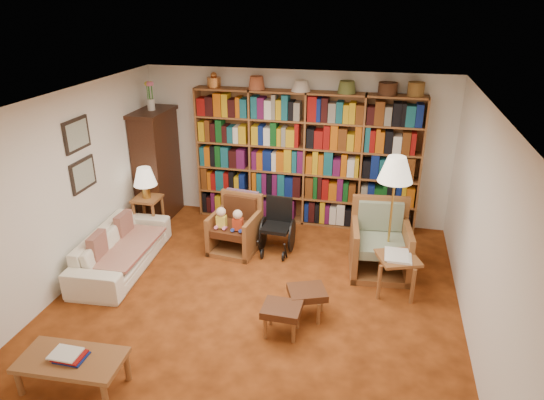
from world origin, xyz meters
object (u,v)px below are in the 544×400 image
(footstool_a, at_px, (282,311))
(footstool_b, at_px, (307,294))
(armchair_sage, at_px, (380,244))
(sofa, at_px, (122,249))
(side_table_lamp, at_px, (148,207))
(armchair_leather, at_px, (236,227))
(side_table_papers, at_px, (397,263))
(coffee_table, at_px, (72,362))
(floor_lamp, at_px, (395,174))
(wheelchair, at_px, (278,227))

(footstool_a, distance_m, footstool_b, 0.45)
(footstool_a, bearing_deg, armchair_sage, 58.91)
(sofa, height_order, side_table_lamp, side_table_lamp)
(armchair_leather, bearing_deg, armchair_sage, -3.24)
(armchair_leather, xyz_separation_m, footstool_a, (1.09, -1.84, -0.05))
(side_table_papers, bearing_deg, side_table_lamp, 167.46)
(armchair_sage, bearing_deg, side_table_lamp, 175.59)
(side_table_lamp, height_order, footstool_b, side_table_lamp)
(sofa, distance_m, side_table_papers, 3.77)
(armchair_sage, distance_m, footstool_b, 1.56)
(footstool_b, distance_m, coffee_table, 2.62)
(sofa, distance_m, floor_lamp, 3.88)
(coffee_table, bearing_deg, armchair_sage, 46.34)
(sofa, relative_size, side_table_papers, 3.08)
(floor_lamp, bearing_deg, side_table_papers, -73.99)
(armchair_sage, bearing_deg, footstool_b, -121.44)
(sofa, relative_size, footstool_b, 3.54)
(armchair_sage, height_order, coffee_table, armchair_sage)
(floor_lamp, xyz_separation_m, coffee_table, (-2.94, -2.83, -1.16))
(wheelchair, distance_m, footstool_b, 1.69)
(footstool_a, bearing_deg, floor_lamp, 54.19)
(floor_lamp, relative_size, footstool_a, 3.91)
(armchair_sage, distance_m, coffee_table, 4.12)
(coffee_table, bearing_deg, armchair_leather, 76.93)
(wheelchair, xyz_separation_m, side_table_papers, (1.73, -0.79, 0.07))
(sofa, height_order, armchair_sage, armchair_sage)
(floor_lamp, bearing_deg, armchair_leather, 173.19)
(side_table_lamp, distance_m, coffee_table, 3.36)
(side_table_lamp, bearing_deg, footstool_a, -37.54)
(wheelchair, relative_size, footstool_b, 1.51)
(armchair_leather, height_order, footstool_a, armchair_leather)
(footstool_a, xyz_separation_m, footstool_b, (0.22, 0.39, 0.00))
(armchair_sage, height_order, floor_lamp, floor_lamp)
(wheelchair, bearing_deg, footstool_a, -76.22)
(floor_lamp, distance_m, footstool_b, 1.90)
(side_table_lamp, height_order, floor_lamp, floor_lamp)
(footstool_b, bearing_deg, sofa, 168.59)
(armchair_sage, distance_m, footstool_a, 2.01)
(footstool_a, xyz_separation_m, coffee_table, (-1.81, -1.26, 0.01))
(sofa, xyz_separation_m, floor_lamp, (3.63, 0.63, 1.19))
(armchair_leather, xyz_separation_m, armchair_sage, (2.12, -0.12, 0.03))
(footstool_a, bearing_deg, side_table_papers, 42.17)
(wheelchair, height_order, coffee_table, wheelchair)
(sofa, distance_m, coffee_table, 2.31)
(footstool_b, bearing_deg, armchair_leather, 132.14)
(sofa, relative_size, footstool_a, 4.39)
(wheelchair, bearing_deg, armchair_sage, -7.96)
(side_table_lamp, distance_m, side_table_papers, 3.95)
(wheelchair, distance_m, footstool_a, 1.99)
(floor_lamp, relative_size, coffee_table, 1.65)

